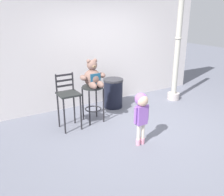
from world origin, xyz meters
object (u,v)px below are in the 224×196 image
(trash_bin, at_px, (113,93))
(lamppost, at_px, (177,59))
(bar_stool_with_teddy, at_px, (93,96))
(teddy_bear, at_px, (93,77))
(child_walking, at_px, (141,108))
(bar_chair_empty, at_px, (68,97))

(trash_bin, distance_m, lamppost, 1.88)
(bar_stool_with_teddy, relative_size, teddy_bear, 1.39)
(lamppost, bearing_deg, bar_stool_with_teddy, -176.88)
(lamppost, bearing_deg, child_walking, -146.68)
(teddy_bear, bearing_deg, trash_bin, 32.95)
(child_walking, height_order, lamppost, lamppost)
(lamppost, xyz_separation_m, bar_chair_empty, (-3.06, -0.19, -0.45))
(bar_stool_with_teddy, relative_size, lamppost, 0.28)
(teddy_bear, xyz_separation_m, lamppost, (2.49, 0.16, 0.11))
(teddy_bear, height_order, lamppost, lamppost)
(trash_bin, height_order, lamppost, lamppost)
(trash_bin, bearing_deg, lamppost, -11.77)
(bar_stool_with_teddy, relative_size, child_walking, 0.82)
(teddy_bear, xyz_separation_m, trash_bin, (0.80, 0.52, -0.63))
(bar_stool_with_teddy, distance_m, lamppost, 2.55)
(lamppost, relative_size, bar_chair_empty, 2.52)
(lamppost, bearing_deg, trash_bin, 168.23)
(lamppost, distance_m, bar_chair_empty, 3.10)
(trash_bin, distance_m, bar_chair_empty, 1.50)
(teddy_bear, bearing_deg, lamppost, 3.78)
(trash_bin, xyz_separation_m, bar_chair_empty, (-1.37, -0.54, 0.30))
(teddy_bear, distance_m, trash_bin, 1.14)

